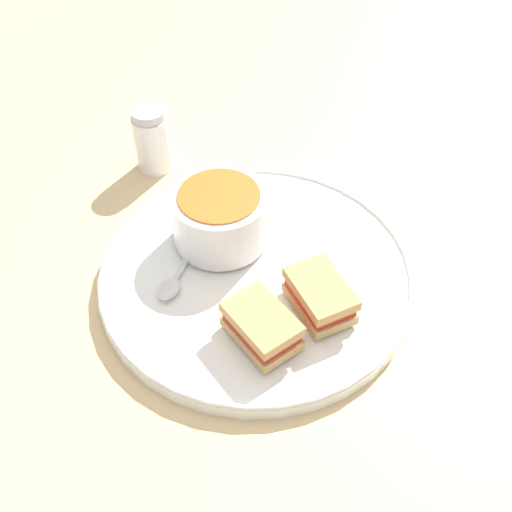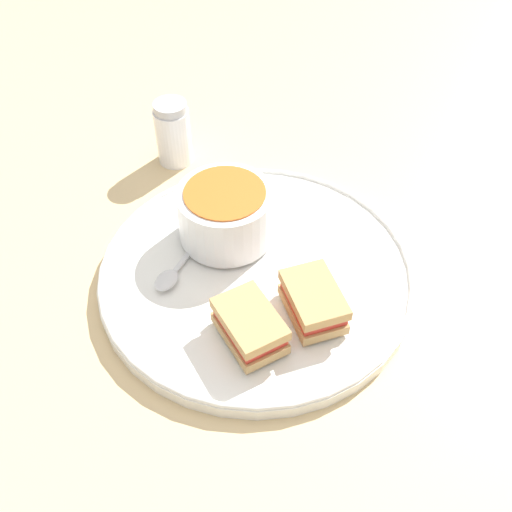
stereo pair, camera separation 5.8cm
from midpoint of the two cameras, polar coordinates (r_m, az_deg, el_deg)
ground_plane at (r=0.72m, az=-2.30°, el=-2.27°), size 2.40×2.40×0.00m
plate at (r=0.71m, az=-2.33°, el=-1.70°), size 0.37×0.37×0.02m
soup_bowl at (r=0.71m, az=-5.76°, el=3.67°), size 0.11×0.11×0.07m
spoon at (r=0.69m, az=-10.36°, el=-2.63°), size 0.03×0.12×0.01m
sandwich_half_near at (r=0.62m, az=-2.13°, el=-6.80°), size 0.09×0.09×0.04m
sandwich_half_far at (r=0.65m, az=3.59°, el=-3.91°), size 0.09×0.09×0.04m
salt_shaker at (r=0.86m, az=-11.79°, el=10.70°), size 0.05×0.05×0.09m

